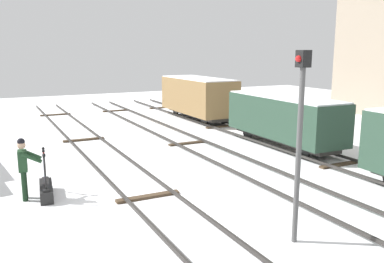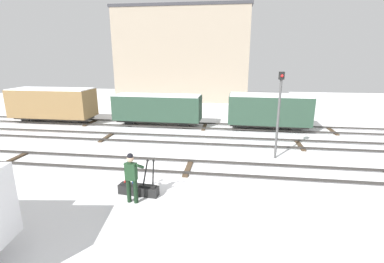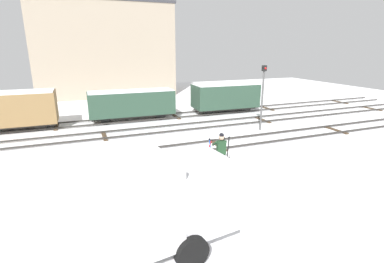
# 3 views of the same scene
# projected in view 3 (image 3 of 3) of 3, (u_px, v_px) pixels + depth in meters

# --- Properties ---
(ground_plane) EXTENTS (60.00, 60.00, 0.00)m
(ground_plane) POSITION_uv_depth(u_px,v_px,m) (218.00, 146.00, 16.47)
(ground_plane) COLOR white
(track_main_line) EXTENTS (44.00, 1.94, 0.18)m
(track_main_line) POSITION_uv_depth(u_px,v_px,m) (218.00, 144.00, 16.44)
(track_main_line) COLOR #2D2B28
(track_main_line) RESTS_ON ground_plane
(track_siding_near) EXTENTS (44.00, 1.94, 0.18)m
(track_siding_near) POSITION_uv_depth(u_px,v_px,m) (191.00, 126.00, 20.20)
(track_siding_near) COLOR #2D2B28
(track_siding_near) RESTS_ON ground_plane
(track_siding_far) EXTENTS (44.00, 1.94, 0.18)m
(track_siding_far) POSITION_uv_depth(u_px,v_px,m) (176.00, 115.00, 23.38)
(track_siding_far) COLOR #2D2B28
(track_siding_far) RESTS_ON ground_plane
(switch_lever_frame) EXTENTS (1.55, 0.51, 1.45)m
(switch_lever_frame) POSITION_uv_depth(u_px,v_px,m) (216.00, 162.00, 13.51)
(switch_lever_frame) COLOR black
(switch_lever_frame) RESTS_ON ground_plane
(rail_worker) EXTENTS (0.58, 0.69, 1.83)m
(rail_worker) POSITION_uv_depth(u_px,v_px,m) (221.00, 150.00, 12.78)
(rail_worker) COLOR black
(rail_worker) RESTS_ON ground_plane
(delivery_truck) EXTENTS (5.82, 3.00, 2.77)m
(delivery_truck) POSITION_uv_depth(u_px,v_px,m) (125.00, 205.00, 7.29)
(delivery_truck) COLOR silver
(delivery_truck) RESTS_ON ground_plane
(signal_post) EXTENTS (0.24, 0.32, 4.29)m
(signal_post) POSITION_uv_depth(u_px,v_px,m) (263.00, 92.00, 18.96)
(signal_post) COLOR #4C4C4C
(signal_post) RESTS_ON ground_plane
(apartment_building) EXTENTS (15.10, 6.70, 10.28)m
(apartment_building) POSITION_uv_depth(u_px,v_px,m) (105.00, 50.00, 33.14)
(apartment_building) COLOR gray
(apartment_building) RESTS_ON ground_plane
(freight_car_far_end) EXTENTS (5.54, 2.46, 2.46)m
(freight_car_far_end) POSITION_uv_depth(u_px,v_px,m) (225.00, 96.00, 24.57)
(freight_car_far_end) COLOR #2D2B28
(freight_car_far_end) RESTS_ON ground_plane
(freight_car_back_track) EXTENTS (6.22, 2.29, 2.62)m
(freight_car_back_track) POSITION_uv_depth(u_px,v_px,m) (5.00, 110.00, 18.91)
(freight_car_back_track) COLOR #2D2B28
(freight_car_back_track) RESTS_ON ground_plane
(freight_car_mid_siding) EXTENTS (6.35, 2.05, 2.30)m
(freight_car_mid_siding) POSITION_uv_depth(u_px,v_px,m) (132.00, 103.00, 21.84)
(freight_car_mid_siding) COLOR #2D2B28
(freight_car_mid_siding) RESTS_ON ground_plane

